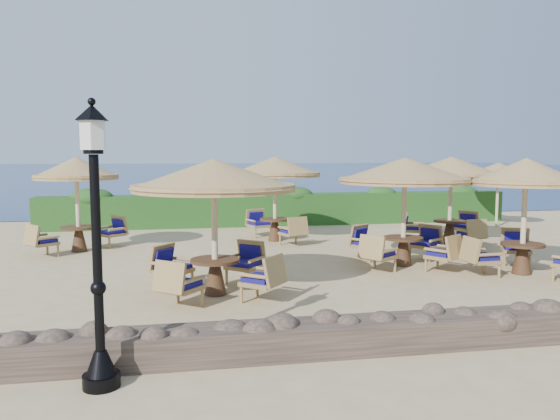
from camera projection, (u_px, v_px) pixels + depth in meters
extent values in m
plane|color=tan|center=(334.00, 261.00, 13.98)|extent=(120.00, 120.00, 0.00)
plane|color=#0C1F4E|center=(206.00, 171.00, 82.47)|extent=(160.00, 160.00, 0.00)
cube|color=#194114|center=(282.00, 209.00, 20.96)|extent=(18.00, 0.90, 1.20)
cube|color=brown|center=(452.00, 330.00, 7.89)|extent=(15.00, 0.65, 0.44)
cylinder|color=black|center=(102.00, 380.00, 6.46)|extent=(0.44, 0.44, 0.16)
cone|color=black|center=(101.00, 363.00, 6.44)|extent=(0.36, 0.36, 0.30)
cylinder|color=black|center=(97.00, 258.00, 6.31)|extent=(0.11, 0.11, 2.40)
cylinder|color=silver|center=(93.00, 134.00, 6.16)|extent=(0.30, 0.30, 0.36)
cone|color=black|center=(92.00, 112.00, 6.13)|extent=(0.40, 0.40, 0.18)
cylinder|color=beige|center=(497.00, 198.00, 20.35)|extent=(0.10, 0.10, 2.20)
cone|color=olive|center=(499.00, 169.00, 20.23)|extent=(2.30, 2.30, 0.45)
cylinder|color=beige|center=(215.00, 234.00, 10.57)|extent=(0.12, 0.12, 2.40)
cone|color=olive|center=(214.00, 173.00, 10.44)|extent=(3.19, 3.19, 0.55)
cylinder|color=olive|center=(214.00, 188.00, 10.47)|extent=(3.13, 3.13, 0.14)
cylinder|color=#472D19|center=(215.00, 260.00, 10.62)|extent=(0.96, 0.96, 0.06)
cone|color=#472D19|center=(215.00, 278.00, 10.66)|extent=(0.44, 0.44, 0.64)
cylinder|color=beige|center=(404.00, 217.00, 13.33)|extent=(0.12, 0.12, 2.40)
cone|color=olive|center=(405.00, 169.00, 13.21)|extent=(3.24, 3.24, 0.55)
cylinder|color=olive|center=(405.00, 180.00, 13.24)|extent=(3.17, 3.17, 0.14)
cylinder|color=#472D19|center=(403.00, 238.00, 13.39)|extent=(0.96, 0.96, 0.06)
cone|color=#472D19|center=(403.00, 252.00, 13.42)|extent=(0.44, 0.44, 0.64)
cylinder|color=beige|center=(524.00, 222.00, 12.40)|extent=(0.12, 0.12, 2.40)
cone|color=olive|center=(526.00, 170.00, 12.28)|extent=(2.44, 2.44, 0.55)
cylinder|color=olive|center=(526.00, 182.00, 12.31)|extent=(2.39, 2.39, 0.14)
cylinder|color=#472D19|center=(523.00, 245.00, 12.46)|extent=(0.96, 0.96, 0.06)
cone|color=#472D19|center=(522.00, 260.00, 12.49)|extent=(0.44, 0.44, 0.64)
cylinder|color=beige|center=(78.00, 209.00, 15.24)|extent=(0.12, 0.12, 2.40)
cone|color=olive|center=(76.00, 167.00, 15.12)|extent=(2.31, 2.31, 0.55)
cylinder|color=olive|center=(77.00, 177.00, 15.15)|extent=(2.26, 2.26, 0.14)
cylinder|color=#472D19|center=(79.00, 227.00, 15.30)|extent=(0.96, 0.96, 0.06)
cone|color=#472D19|center=(79.00, 240.00, 15.34)|extent=(0.44, 0.44, 0.64)
cylinder|color=beige|center=(275.00, 203.00, 17.11)|extent=(0.12, 0.12, 2.40)
cone|color=olive|center=(275.00, 165.00, 16.98)|extent=(2.87, 2.87, 0.55)
cylinder|color=olive|center=(275.00, 174.00, 17.01)|extent=(2.81, 2.81, 0.14)
cylinder|color=#472D19|center=(275.00, 219.00, 17.16)|extent=(0.96, 0.96, 0.06)
cone|color=#472D19|center=(275.00, 230.00, 17.20)|extent=(0.44, 0.44, 0.64)
cylinder|color=beige|center=(450.00, 204.00, 16.67)|extent=(0.12, 0.12, 2.40)
cone|color=olive|center=(451.00, 166.00, 16.54)|extent=(2.99, 2.99, 0.55)
cylinder|color=olive|center=(451.00, 175.00, 16.57)|extent=(2.93, 2.93, 0.14)
cylinder|color=#472D19|center=(450.00, 221.00, 16.72)|extent=(0.96, 0.96, 0.06)
cone|color=#472D19|center=(449.00, 232.00, 16.76)|extent=(0.44, 0.44, 0.64)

